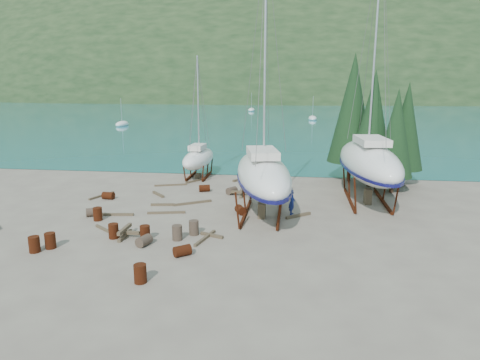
# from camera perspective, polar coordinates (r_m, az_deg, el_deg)

# --- Properties ---
(ground) EXTENTS (600.00, 600.00, 0.00)m
(ground) POSITION_cam_1_polar(r_m,az_deg,el_deg) (27.82, -5.45, -5.87)
(ground) COLOR #685E52
(ground) RESTS_ON ground
(bay_water) EXTENTS (700.00, 700.00, 0.00)m
(bay_water) POSITION_cam_1_polar(r_m,az_deg,el_deg) (340.83, 6.52, 11.32)
(bay_water) COLOR #1A7782
(bay_water) RESTS_ON ground
(far_hill) EXTENTS (800.00, 360.00, 110.00)m
(far_hill) POSITION_cam_1_polar(r_m,az_deg,el_deg) (345.82, 6.54, 11.34)
(far_hill) COLOR black
(far_hill) RESTS_ON ground
(far_house_left) EXTENTS (6.60, 5.60, 5.60)m
(far_house_left) POSITION_cam_1_polar(r_m,az_deg,el_deg) (225.61, -9.79, 11.19)
(far_house_left) COLOR beige
(far_house_left) RESTS_ON ground
(far_house_center) EXTENTS (6.60, 5.60, 5.60)m
(far_house_center) POSITION_cam_1_polar(r_m,az_deg,el_deg) (217.30, 0.54, 11.32)
(far_house_center) COLOR beige
(far_house_center) RESTS_ON ground
(far_house_right) EXTENTS (6.60, 5.60, 5.60)m
(far_house_right) POSITION_cam_1_polar(r_m,az_deg,el_deg) (217.07, 14.01, 10.94)
(far_house_right) COLOR beige
(far_house_right) RESTS_ON ground
(cypress_near_right) EXTENTS (3.60, 3.60, 10.00)m
(cypress_near_right) POSITION_cam_1_polar(r_m,az_deg,el_deg) (38.34, 17.32, 7.64)
(cypress_near_right) COLOR black
(cypress_near_right) RESTS_ON ground
(cypress_mid_right) EXTENTS (3.06, 3.06, 8.50)m
(cypress_mid_right) POSITION_cam_1_polar(r_m,az_deg,el_deg) (36.77, 20.06, 5.87)
(cypress_mid_right) COLOR black
(cypress_mid_right) RESTS_ON ground
(cypress_back_left) EXTENTS (4.14, 4.14, 11.50)m
(cypress_back_left) POSITION_cam_1_polar(r_m,az_deg,el_deg) (40.04, 14.78, 9.24)
(cypress_back_left) COLOR black
(cypress_back_left) RESTS_ON ground
(cypress_far_right) EXTENTS (3.24, 3.24, 9.00)m
(cypress_far_right) POSITION_cam_1_polar(r_m,az_deg,el_deg) (39.98, 21.29, 6.70)
(cypress_far_right) COLOR black
(cypress_far_right) RESTS_ON ground
(moored_boat_left) EXTENTS (2.00, 5.00, 6.05)m
(moored_boat_left) POSITION_cam_1_polar(r_m,az_deg,el_deg) (93.30, -15.44, 7.19)
(moored_boat_left) COLOR white
(moored_boat_left) RESTS_ON ground
(moored_boat_mid) EXTENTS (2.00, 5.00, 6.05)m
(moored_boat_mid) POSITION_cam_1_polar(r_m,az_deg,el_deg) (106.08, 9.64, 8.10)
(moored_boat_mid) COLOR white
(moored_boat_mid) RESTS_ON ground
(moored_boat_far) EXTENTS (2.00, 5.00, 6.05)m
(moored_boat_far) POSITION_cam_1_polar(r_m,az_deg,el_deg) (136.64, 1.53, 9.31)
(moored_boat_far) COLOR white
(moored_boat_far) RESTS_ON ground
(large_sailboat_near) EXTENTS (5.58, 11.82, 17.93)m
(large_sailboat_near) POSITION_cam_1_polar(r_m,az_deg,el_deg) (28.82, 3.07, 0.79)
(large_sailboat_near) COLOR white
(large_sailboat_near) RESTS_ON ground
(large_sailboat_far) EXTENTS (4.65, 12.41, 19.19)m
(large_sailboat_far) POSITION_cam_1_polar(r_m,az_deg,el_deg) (33.48, 16.79, 2.38)
(large_sailboat_far) COLOR white
(large_sailboat_far) RESTS_ON ground
(small_sailboat_shore) EXTENTS (2.73, 7.21, 11.31)m
(small_sailboat_shore) POSITION_cam_1_polar(r_m,az_deg,el_deg) (40.96, -5.56, 2.92)
(small_sailboat_shore) COLOR white
(small_sailboat_shore) RESTS_ON ground
(worker) EXTENTS (0.51, 0.70, 1.77)m
(worker) POSITION_cam_1_polar(r_m,az_deg,el_deg) (29.60, 6.93, -2.96)
(worker) COLOR navy
(worker) RESTS_ON ground
(drum_0) EXTENTS (0.58, 0.58, 0.88)m
(drum_0) POSITION_cam_1_polar(r_m,az_deg,el_deg) (25.67, -25.74, -7.74)
(drum_0) COLOR #4F1D0D
(drum_0) RESTS_ON ground
(drum_1) EXTENTS (0.83, 1.02, 0.58)m
(drum_1) POSITION_cam_1_polar(r_m,az_deg,el_deg) (24.69, -12.68, -7.90)
(drum_1) COLOR #2D2823
(drum_1) RESTS_ON ground
(drum_2) EXTENTS (0.94, 0.68, 0.58)m
(drum_2) POSITION_cam_1_polar(r_m,az_deg,el_deg) (34.91, -17.15, -2.01)
(drum_2) COLOR #4F1D0D
(drum_2) RESTS_ON ground
(drum_4) EXTENTS (1.01, 0.82, 0.58)m
(drum_4) POSITION_cam_1_polar(r_m,az_deg,el_deg) (35.81, -4.76, -1.10)
(drum_4) COLOR #4F1D0D
(drum_4) RESTS_ON ground
(drum_5) EXTENTS (0.58, 0.58, 0.88)m
(drum_5) POSITION_cam_1_polar(r_m,az_deg,el_deg) (25.86, -6.17, -6.33)
(drum_5) COLOR #2D2823
(drum_5) RESTS_ON ground
(drum_6) EXTENTS (0.91, 1.05, 0.58)m
(drum_6) POSITION_cam_1_polar(r_m,az_deg,el_deg) (29.70, 0.05, -4.00)
(drum_6) COLOR #4F1D0D
(drum_6) RESTS_ON ground
(drum_7) EXTENTS (0.58, 0.58, 0.88)m
(drum_7) POSITION_cam_1_polar(r_m,az_deg,el_deg) (20.39, -13.16, -12.05)
(drum_7) COLOR #4F1D0D
(drum_7) RESTS_ON ground
(drum_8) EXTENTS (0.58, 0.58, 0.88)m
(drum_8) POSITION_cam_1_polar(r_m,az_deg,el_deg) (29.81, -18.44, -4.32)
(drum_8) COLOR #4F1D0D
(drum_8) RESTS_ON ground
(drum_10) EXTENTS (0.58, 0.58, 0.88)m
(drum_10) POSITION_cam_1_polar(r_m,az_deg,el_deg) (25.43, -12.55, -6.91)
(drum_10) COLOR #4F1D0D
(drum_10) RESTS_ON ground
(drum_11) EXTENTS (0.96, 1.05, 0.58)m
(drum_11) POSITION_cam_1_polar(r_m,az_deg,el_deg) (34.93, -1.11, -1.42)
(drum_11) COLOR #2D2823
(drum_11) RESTS_ON ground
(drum_12) EXTENTS (1.05, 1.00, 0.58)m
(drum_12) POSITION_cam_1_polar(r_m,az_deg,el_deg) (22.95, -7.70, -9.33)
(drum_12) COLOR #4F1D0D
(drum_12) RESTS_ON ground
(drum_13) EXTENTS (0.58, 0.58, 0.88)m
(drum_13) POSITION_cam_1_polar(r_m,az_deg,el_deg) (25.88, -23.97, -7.40)
(drum_13) COLOR #4F1D0D
(drum_13) RESTS_ON ground
(drum_14) EXTENTS (0.58, 0.58, 0.88)m
(drum_14) POSITION_cam_1_polar(r_m,az_deg,el_deg) (26.21, -16.51, -6.54)
(drum_14) COLOR #4F1D0D
(drum_14) RESTS_ON ground
(drum_15) EXTENTS (1.04, 0.90, 0.58)m
(drum_15) POSITION_cam_1_polar(r_m,az_deg,el_deg) (30.87, -19.01, -4.07)
(drum_15) COLOR #2D2823
(drum_15) RESTS_ON ground
(drum_17) EXTENTS (0.58, 0.58, 0.88)m
(drum_17) POSITION_cam_1_polar(r_m,az_deg,el_deg) (25.14, -8.37, -6.97)
(drum_17) COLOR #2D2823
(drum_17) RESTS_ON ground
(timber_0) EXTENTS (2.75, 1.02, 0.14)m
(timber_0) POSITION_cam_1_polar(r_m,az_deg,el_deg) (38.23, -9.22, -0.66)
(timber_0) COLOR brown
(timber_0) RESTS_ON ground
(timber_1) EXTENTS (1.72, 1.45, 0.19)m
(timber_1) POSITION_cam_1_polar(r_m,az_deg,el_deg) (29.37, 7.78, -4.72)
(timber_1) COLOR brown
(timber_1) RESTS_ON ground
(timber_3) EXTENTS (2.27, 1.80, 0.15)m
(timber_3) POSITION_cam_1_polar(r_m,az_deg,el_deg) (27.52, -17.29, -6.47)
(timber_3) COLOR brown
(timber_3) RESTS_ON ground
(timber_4) EXTENTS (1.75, 0.43, 0.17)m
(timber_4) POSITION_cam_1_polar(r_m,az_deg,el_deg) (32.20, -10.27, -3.24)
(timber_4) COLOR brown
(timber_4) RESTS_ON ground
(timber_5) EXTENTS (0.78, 2.55, 0.16)m
(timber_5) POSITION_cam_1_polar(r_m,az_deg,el_deg) (25.16, -4.69, -7.73)
(timber_5) COLOR brown
(timber_5) RESTS_ON ground
(timber_6) EXTENTS (1.28, 1.68, 0.19)m
(timber_6) POSITION_cam_1_polar(r_m,az_deg,el_deg) (39.80, 0.05, 0.08)
(timber_6) COLOR brown
(timber_6) RESTS_ON ground
(timber_7) EXTENTS (1.49, 0.75, 0.17)m
(timber_7) POSITION_cam_1_polar(r_m,az_deg,el_deg) (25.55, -3.77, -7.36)
(timber_7) COLOR brown
(timber_7) RESTS_ON ground
(timber_8) EXTENTS (1.40, 1.51, 0.19)m
(timber_8) POSITION_cam_1_polar(r_m,az_deg,el_deg) (35.16, -10.85, -1.88)
(timber_8) COLOR brown
(timber_8) RESTS_ON ground
(timber_9) EXTENTS (1.44, 1.99, 0.15)m
(timber_9) POSITION_cam_1_polar(r_m,az_deg,el_deg) (39.56, -5.95, -0.09)
(timber_9) COLOR brown
(timber_9) RESTS_ON ground
(timber_10) EXTENTS (2.61, 1.72, 0.16)m
(timber_10) POSITION_cam_1_polar(r_m,az_deg,el_deg) (32.36, -6.32, -3.04)
(timber_10) COLOR brown
(timber_10) RESTS_ON ground
(timber_11) EXTENTS (2.59, 0.69, 0.15)m
(timber_11) POSITION_cam_1_polar(r_m,az_deg,el_deg) (30.26, -9.80, -4.30)
(timber_11) COLOR brown
(timber_11) RESTS_ON ground
(timber_12) EXTENTS (2.23, 0.43, 0.17)m
(timber_12) POSITION_cam_1_polar(r_m,az_deg,el_deg) (30.56, -16.03, -4.43)
(timber_12) COLOR brown
(timber_12) RESTS_ON ground
(timber_15) EXTENTS (1.09, 2.49, 0.15)m
(timber_15) POSITION_cam_1_polar(r_m,az_deg,el_deg) (35.95, -17.96, -2.00)
(timber_15) COLOR brown
(timber_15) RESTS_ON ground
(timber_pile_fore) EXTENTS (1.80, 1.80, 0.60)m
(timber_pile_fore) POSITION_cam_1_polar(r_m,az_deg,el_deg) (26.22, -15.12, -6.77)
(timber_pile_fore) COLOR brown
(timber_pile_fore) RESTS_ON ground
(timber_pile_aft) EXTENTS (1.80, 1.80, 0.60)m
(timber_pile_aft) POSITION_cam_1_polar(r_m,az_deg,el_deg) (34.40, 0.26, -1.62)
(timber_pile_aft) COLOR brown
(timber_pile_aft) RESTS_ON ground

